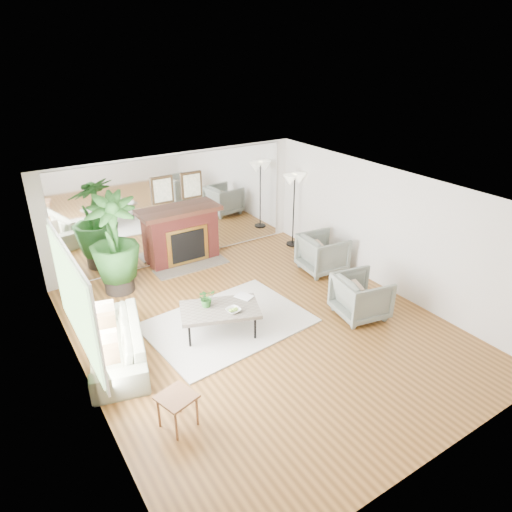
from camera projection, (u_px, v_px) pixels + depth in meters
ground at (263, 328)px, 8.19m from camera, size 7.00×7.00×0.00m
wall_left at (80, 319)px, 6.20m from camera, size 0.02×7.00×2.50m
wall_right at (387, 230)px, 9.13m from camera, size 0.02×7.00×2.50m
wall_back at (178, 208)px, 10.32m from camera, size 6.00×0.02×2.50m
mirror_panel at (178, 209)px, 10.30m from camera, size 5.40×0.04×2.40m
window_panel at (74, 300)px, 6.47m from camera, size 0.04×2.40×1.50m
fireplace at (184, 236)px, 10.39m from camera, size 1.85×0.83×2.05m
area_rug at (228, 323)px, 8.32m from camera, size 2.99×2.26×0.03m
coffee_table at (220, 310)px, 7.83m from camera, size 1.53×1.21×0.54m
sofa at (116, 342)px, 7.30m from camera, size 1.32×2.26×0.62m
armchair_back at (323, 253)px, 10.10m from camera, size 1.02×1.00×0.84m
armchair_front at (361, 296)px, 8.42m from camera, size 1.04×1.02×0.82m
side_table at (177, 401)px, 5.95m from camera, size 0.55×0.55×0.51m
potted_ficus at (114, 241)px, 8.98m from camera, size 1.28×1.28×2.06m
floor_lamp at (295, 185)px, 10.91m from camera, size 0.59×0.33×1.82m
tabletop_plant at (206, 298)px, 7.80m from camera, size 0.30×0.26×0.33m
fruit_bowl at (233, 310)px, 7.69m from camera, size 0.27×0.27×0.06m
book at (241, 299)px, 8.05m from camera, size 0.32×0.36×0.02m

